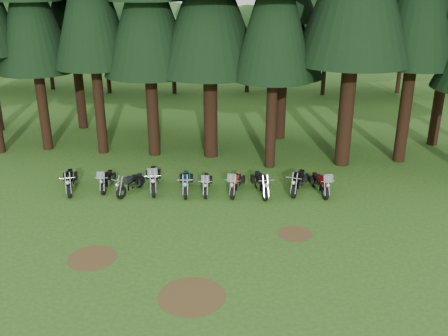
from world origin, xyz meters
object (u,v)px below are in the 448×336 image
Objects in this scene: motorcycle_6 at (236,184)px; motorcycle_9 at (320,184)px; motorcycle_1 at (107,181)px; motorcycle_3 at (153,180)px; motorcycle_0 at (70,182)px; motorcycle_2 at (130,185)px; motorcycle_7 at (261,184)px; motorcycle_8 at (298,182)px; motorcycle_5 at (206,184)px; motorcycle_4 at (186,183)px.

motorcycle_9 is (3.98, 0.32, -0.00)m from motorcycle_6.
motorcycle_3 is (2.28, 0.08, 0.10)m from motorcycle_1.
motorcycle_0 is 1.11× the size of motorcycle_2.
motorcycle_7 is (5.17, 0.05, -0.05)m from motorcycle_3.
motorcycle_7 is at bearing -151.83° from motorcycle_8.
motorcycle_3 is 6.94m from motorcycle_8.
motorcycle_6 reaches higher than motorcycle_9.
motorcycle_8 is (1.76, 0.40, -0.00)m from motorcycle_7.
motorcycle_4 is at bearing 177.92° from motorcycle_5.
motorcycle_4 is 1.01× the size of motorcycle_6.
motorcycle_9 is at bearing -2.93° from motorcycle_4.
motorcycle_3 is at bearing 167.49° from motorcycle_9.
motorcycle_3 reaches higher than motorcycle_1.
motorcycle_8 is at bearing 27.09° from motorcycle_2.
motorcycle_8 is (9.21, 0.53, 0.05)m from motorcycle_1.
motorcycle_1 is 0.92× the size of motorcycle_6.
motorcycle_2 is 0.80× the size of motorcycle_3.
motorcycle_8 is 1.03m from motorcycle_9.
motorcycle_7 is at bearing -2.63° from motorcycle_1.
motorcycle_0 is at bearing 174.18° from motorcycle_3.
motorcycle_3 is 1.10× the size of motorcycle_7.
motorcycle_0 is 1.01× the size of motorcycle_6.
motorcycle_2 is (2.95, 0.02, -0.04)m from motorcycle_0.
motorcycle_4 is 0.98× the size of motorcycle_8.
motorcycle_6 reaches higher than motorcycle_7.
motorcycle_7 reaches higher than motorcycle_2.
motorcycle_7 is at bearing -2.05° from motorcycle_5.
motorcycle_3 is 7.96m from motorcycle_9.
motorcycle_0 is 6.53m from motorcycle_5.
motorcycle_9 is at bearing 25.58° from motorcycle_2.
motorcycle_7 reaches higher than motorcycle_8.
motorcycle_3 is at bearing 166.10° from motorcycle_7.
motorcycle_9 is at bearing -0.61° from motorcycle_5.
motorcycle_2 is 2.64m from motorcycle_4.
motorcycle_0 is at bearing 176.35° from motorcycle_4.
motorcycle_6 is at bearing 167.23° from motorcycle_7.
motorcycle_1 is at bearing 166.56° from motorcycle_7.
motorcycle_6 is at bearing -14.87° from motorcycle_0.
motorcycle_2 is 5.01m from motorcycle_6.
motorcycle_9 is at bearing -14.53° from motorcycle_0.
motorcycle_5 is at bearing -14.68° from motorcycle_3.
motorcycle_3 reaches higher than motorcycle_4.
motorcycle_6 is (6.26, 0.10, 0.04)m from motorcycle_1.
motorcycle_2 is at bearing -179.06° from motorcycle_5.
motorcycle_9 is (2.79, 0.28, -0.02)m from motorcycle_7.
motorcycle_3 is 2.56m from motorcycle_5.
motorcycle_9 is (8.96, 0.79, 0.03)m from motorcycle_2.
motorcycle_3 is 1.14× the size of motorcycle_6.
motorcycle_1 is 0.81× the size of motorcycle_3.
motorcycle_9 is at bearing 11.63° from motorcycle_6.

